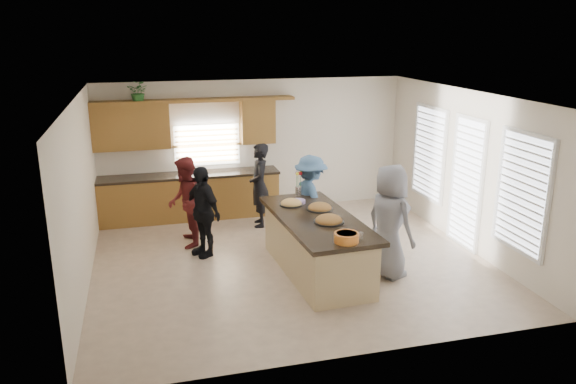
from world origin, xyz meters
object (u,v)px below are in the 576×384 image
object	(u,v)px
woman_left_mid	(186,202)
woman_left_front	(202,211)
woman_left_back	(259,185)
island	(317,246)
woman_right_back	(311,200)
woman_right_front	(389,221)
salad_bowl	(346,237)

from	to	relation	value
woman_left_mid	woman_left_front	distance (m)	0.57
woman_left_mid	woman_left_front	world-z (taller)	woman_left_mid
woman_left_back	island	bearing A→B (deg)	16.91
woman_left_mid	woman_right_back	distance (m)	2.26
woman_left_mid	woman_right_front	size ratio (longest dim) A/B	0.90
salad_bowl	woman_left_back	distance (m)	3.62
woman_left_back	woman_left_front	size ratio (longest dim) A/B	1.05
island	woman_left_front	bearing A→B (deg)	140.69
woman_left_mid	woman_right_back	bearing A→B (deg)	83.89
woman_left_back	woman_left_mid	xyz separation A→B (m)	(-1.50, -0.72, -0.01)
woman_left_back	woman_right_back	bearing A→B (deg)	39.67
salad_bowl	woman_right_front	distance (m)	1.25
woman_left_front	woman_left_mid	bearing A→B (deg)	177.35
woman_left_front	woman_left_back	bearing A→B (deg)	107.00
island	woman_right_back	world-z (taller)	woman_right_back
salad_bowl	woman_right_front	xyz separation A→B (m)	(1.00, 0.74, -0.11)
woman_left_front	woman_right_back	bearing A→B (deg)	65.70
woman_right_back	woman_left_mid	bearing A→B (deg)	65.31
salad_bowl	woman_left_back	world-z (taller)	woman_left_back
island	salad_bowl	xyz separation A→B (m)	(0.07, -1.13, 0.57)
woman_left_mid	woman_left_front	size ratio (longest dim) A/B	1.03
woman_right_back	woman_right_front	world-z (taller)	woman_right_front
woman_left_front	salad_bowl	bearing A→B (deg)	9.23
salad_bowl	woman_right_back	world-z (taller)	woman_right_back
woman_right_back	woman_left_back	bearing A→B (deg)	18.14
island	salad_bowl	bearing A→B (deg)	-89.86
woman_left_back	woman_left_front	bearing A→B (deg)	-38.22
woman_left_mid	woman_right_front	distance (m)	3.66
woman_left_mid	woman_right_front	world-z (taller)	woman_right_front
island	woman_left_mid	size ratio (longest dim) A/B	1.68
salad_bowl	woman_right_back	xyz separation A→B (m)	(0.23, 2.45, -0.20)
salad_bowl	woman_right_front	bearing A→B (deg)	36.64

